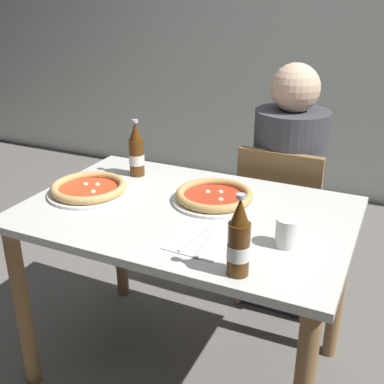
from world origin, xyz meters
TOP-DOWN VIEW (x-y plane):
  - ground_plane at (0.00, 0.00)m, footprint 8.00×8.00m
  - back_wall_tiled at (0.00, 2.20)m, footprint 7.00×0.10m
  - dining_table_main at (0.00, 0.00)m, footprint 1.20×0.80m
  - chair_behind_table at (0.22, 0.61)m, footprint 0.41×0.41m
  - diner_seated at (0.22, 0.66)m, footprint 0.34×0.34m
  - pizza_margherita_near at (-0.41, -0.03)m, footprint 0.33×0.33m
  - pizza_marinara_far at (0.07, 0.11)m, footprint 0.32×0.32m
  - beer_bottle_left at (0.32, -0.32)m, footprint 0.07×0.07m
  - beer_bottle_center at (-0.35, 0.23)m, footprint 0.07×0.07m
  - napkin_with_cutlery at (0.15, -0.21)m, footprint 0.19×0.19m
  - paper_cup at (0.40, -0.11)m, footprint 0.07×0.07m

SIDE VIEW (x-z plane):
  - ground_plane at x=0.00m, z-range 0.00..0.00m
  - chair_behind_table at x=0.22m, z-range 0.06..0.91m
  - diner_seated at x=0.22m, z-range -0.02..1.19m
  - dining_table_main at x=0.00m, z-range 0.26..1.01m
  - napkin_with_cutlery at x=0.15m, z-range 0.75..0.76m
  - pizza_margherita_near at x=-0.41m, z-range 0.75..0.79m
  - pizza_marinara_far at x=0.07m, z-range 0.75..0.79m
  - paper_cup at x=0.40m, z-range 0.75..0.84m
  - beer_bottle_left at x=0.32m, z-range 0.73..0.98m
  - beer_bottle_center at x=-0.35m, z-range 0.73..0.98m
  - back_wall_tiled at x=0.00m, z-range 0.00..2.60m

